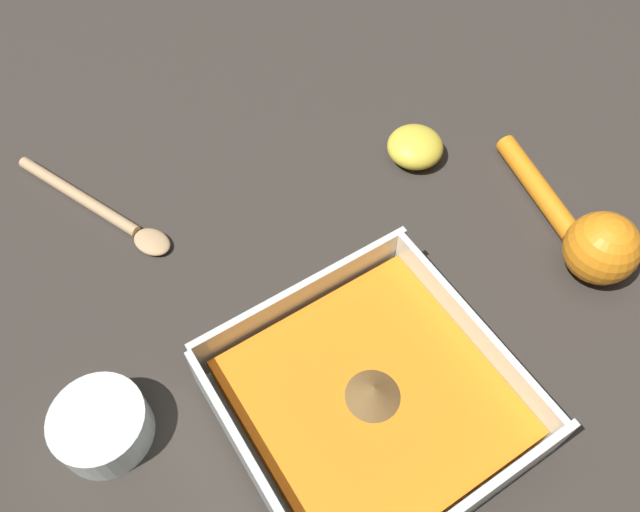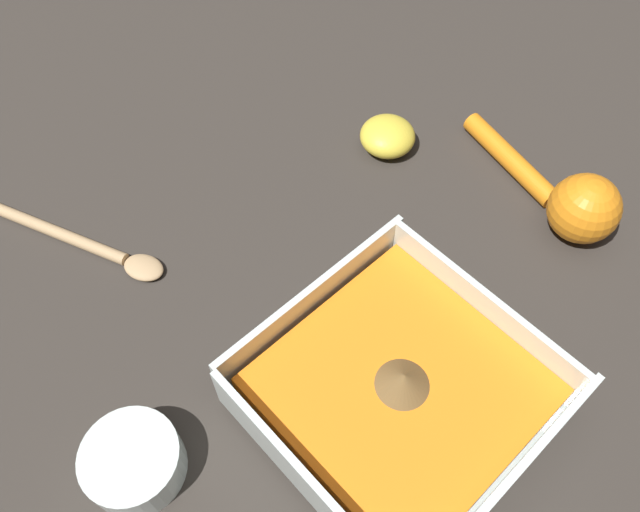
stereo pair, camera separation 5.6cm
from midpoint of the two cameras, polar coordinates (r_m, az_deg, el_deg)
ground_plane at (r=0.54m, az=2.83°, el=-12.33°), size 4.00×4.00×0.00m
square_dish at (r=0.51m, az=3.87°, el=-12.83°), size 0.21×0.21×0.06m
spice_bowl at (r=0.53m, az=-19.72°, el=-17.60°), size 0.08×0.08×0.04m
lemon_squeezer at (r=0.64m, az=19.68°, el=4.67°), size 0.08×0.20×0.07m
lemon_half at (r=0.68m, az=3.82°, el=10.73°), size 0.06×0.06×0.03m
wooden_spoon at (r=0.65m, az=-23.18°, el=0.92°), size 0.10×0.19×0.01m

